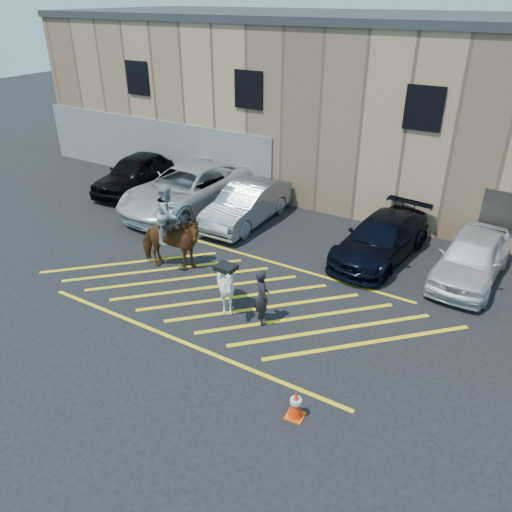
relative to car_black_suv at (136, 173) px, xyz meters
The scene contains 12 objects.
ground 10.24m from the car_black_suv, 29.71° to the right, with size 90.00×90.00×0.00m, color black.
car_black_suv is the anchor object (origin of this frame).
car_white_pickup 3.46m from the car_black_suv, ahead, with size 2.97×6.43×1.79m, color silver.
car_silver_sedan 6.25m from the car_black_suv, ahead, with size 1.63×4.67×1.54m, color gray.
car_blue_suv 11.71m from the car_black_suv, ahead, with size 1.98×4.86×1.41m, color black.
car_white_suv 14.59m from the car_black_suv, ahead, with size 1.80×4.47×1.52m, color white.
handler 11.82m from the car_black_suv, 30.50° to the right, with size 0.60×0.39×1.64m, color black.
warehouse 11.59m from the car_black_suv, 38.08° to the left, with size 32.42×10.20×7.30m.
hatching_zone 10.39m from the car_black_suv, 31.15° to the right, with size 12.60×5.12×0.01m.
mounted_bay 7.89m from the car_black_suv, 38.85° to the right, with size 2.41×1.60×2.92m.
saddled_white 10.85m from the car_black_suv, 33.63° to the right, with size 1.30×1.45×1.56m.
traffic_cone 15.27m from the car_black_suv, 34.46° to the right, with size 0.41×0.41×0.73m.
Camera 1 is at (7.07, -10.74, 8.08)m, focal length 35.00 mm.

